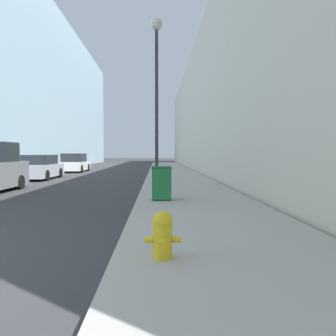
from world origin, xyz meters
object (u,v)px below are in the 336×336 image
fire_hydrant (163,234)px  parked_sedan_far (74,163)px  parked_sedan_near (40,168)px  trash_bin (162,183)px  lamppost (157,77)px

fire_hydrant → parked_sedan_far: 24.91m
parked_sedan_near → parked_sedan_far: bearing=89.3°
trash_bin → parked_sedan_near: 12.53m
trash_bin → parked_sedan_far: 19.44m
trash_bin → fire_hydrant: bearing=-90.7°
parked_sedan_near → trash_bin: bearing=-53.8°
lamppost → parked_sedan_far: 17.68m
parked_sedan_far → parked_sedan_near: bearing=-90.7°
trash_bin → parked_sedan_near: size_ratio=0.24×
fire_hydrant → lamppost: lamppost is taller
fire_hydrant → parked_sedan_near: (-7.33, 15.93, 0.21)m
fire_hydrant → parked_sedan_far: parked_sedan_far is taller
lamppost → trash_bin: bearing=-86.1°
lamppost → fire_hydrant: bearing=-89.4°
lamppost → parked_sedan_near: (-7.24, 7.81, -3.86)m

